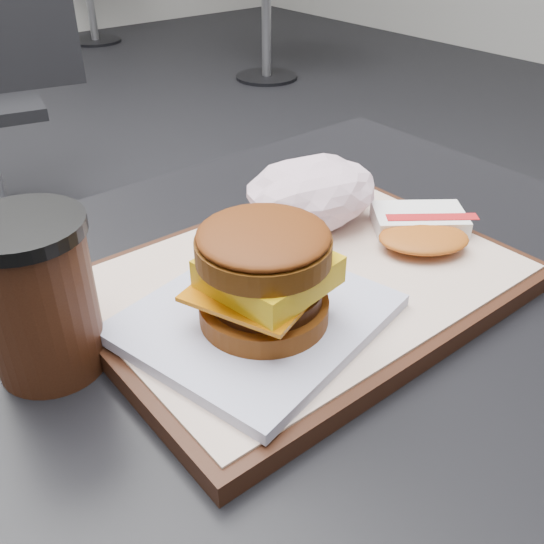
{
  "coord_description": "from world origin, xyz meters",
  "views": [
    {
      "loc": [
        -0.3,
        -0.34,
        1.09
      ],
      "look_at": [
        -0.06,
        -0.04,
        0.83
      ],
      "focal_mm": 40.0,
      "sensor_mm": 36.0,
      "label": 1
    }
  ],
  "objects_px": {
    "serving_tray": "(303,283)",
    "coffee_cup": "(39,296)",
    "breakfast_sandwich": "(262,285)",
    "hash_brown": "(421,228)",
    "crumpled_wrapper": "(313,193)",
    "customer_table": "(289,430)"
  },
  "relations": [
    {
      "from": "serving_tray",
      "to": "hash_brown",
      "type": "xyz_separation_m",
      "value": [
        0.13,
        -0.02,
        0.02
      ]
    },
    {
      "from": "serving_tray",
      "to": "hash_brown",
      "type": "relative_size",
      "value": 2.81
    },
    {
      "from": "breakfast_sandwich",
      "to": "coffee_cup",
      "type": "bearing_deg",
      "value": 148.55
    },
    {
      "from": "customer_table",
      "to": "hash_brown",
      "type": "bearing_deg",
      "value": -13.07
    },
    {
      "from": "serving_tray",
      "to": "hash_brown",
      "type": "height_order",
      "value": "hash_brown"
    },
    {
      "from": "crumpled_wrapper",
      "to": "coffee_cup",
      "type": "distance_m",
      "value": 0.29
    },
    {
      "from": "breakfast_sandwich",
      "to": "hash_brown",
      "type": "distance_m",
      "value": 0.21
    },
    {
      "from": "serving_tray",
      "to": "coffee_cup",
      "type": "height_order",
      "value": "coffee_cup"
    },
    {
      "from": "breakfast_sandwich",
      "to": "hash_brown",
      "type": "bearing_deg",
      "value": 3.75
    },
    {
      "from": "customer_table",
      "to": "serving_tray",
      "type": "height_order",
      "value": "serving_tray"
    },
    {
      "from": "customer_table",
      "to": "serving_tray",
      "type": "bearing_deg",
      "value": -60.08
    },
    {
      "from": "serving_tray",
      "to": "breakfast_sandwich",
      "type": "distance_m",
      "value": 0.1
    },
    {
      "from": "serving_tray",
      "to": "coffee_cup",
      "type": "relative_size",
      "value": 3.04
    },
    {
      "from": "customer_table",
      "to": "coffee_cup",
      "type": "distance_m",
      "value": 0.33
    },
    {
      "from": "breakfast_sandwich",
      "to": "crumpled_wrapper",
      "type": "bearing_deg",
      "value": 35.67
    },
    {
      "from": "breakfast_sandwich",
      "to": "crumpled_wrapper",
      "type": "relative_size",
      "value": 1.58
    },
    {
      "from": "coffee_cup",
      "to": "hash_brown",
      "type": "bearing_deg",
      "value": -11.57
    },
    {
      "from": "serving_tray",
      "to": "crumpled_wrapper",
      "type": "height_order",
      "value": "crumpled_wrapper"
    },
    {
      "from": "breakfast_sandwich",
      "to": "customer_table",
      "type": "bearing_deg",
      "value": 32.73
    },
    {
      "from": "hash_brown",
      "to": "crumpled_wrapper",
      "type": "xyz_separation_m",
      "value": [
        -0.06,
        0.09,
        0.02
      ]
    },
    {
      "from": "customer_table",
      "to": "hash_brown",
      "type": "distance_m",
      "value": 0.26
    },
    {
      "from": "breakfast_sandwich",
      "to": "hash_brown",
      "type": "xyz_separation_m",
      "value": [
        0.21,
        0.01,
        -0.03
      ]
    }
  ]
}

